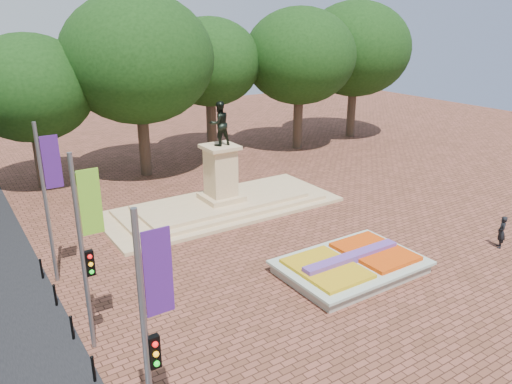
{
  "coord_description": "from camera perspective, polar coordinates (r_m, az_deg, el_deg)",
  "views": [
    {
      "loc": [
        -13.47,
        -16.32,
        10.93
      ],
      "look_at": [
        -0.03,
        4.2,
        2.2
      ],
      "focal_mm": 35.0,
      "sensor_mm": 36.0,
      "label": 1
    }
  ],
  "objects": [
    {
      "name": "tree_row_back",
      "position": [
        38.03,
        -8.68,
        12.94
      ],
      "size": [
        44.8,
        8.8,
        10.43
      ],
      "color": "#37291E",
      "rests_on": "ground"
    },
    {
      "name": "flower_bed",
      "position": [
        22.95,
        10.85,
        -8.17
      ],
      "size": [
        6.3,
        4.3,
        0.91
      ],
      "color": "gray",
      "rests_on": "ground"
    },
    {
      "name": "pedestrian",
      "position": [
        27.49,
        26.25,
        -4.13
      ],
      "size": [
        0.71,
        0.7,
        1.65
      ],
      "primitive_type": "imported",
      "rotation": [
        0.0,
        0.0,
        3.91
      ],
      "color": "black",
      "rests_on": "ground"
    },
    {
      "name": "monument",
      "position": [
        29.57,
        -4.0,
        -0.33
      ],
      "size": [
        14.0,
        6.0,
        6.4
      ],
      "color": "tan",
      "rests_on": "ground"
    },
    {
      "name": "ground",
      "position": [
        23.82,
        5.65,
        -7.83
      ],
      "size": [
        90.0,
        90.0,
        0.0
      ],
      "primitive_type": "plane",
      "color": "brown",
      "rests_on": "ground"
    },
    {
      "name": "bollard_row",
      "position": [
        18.32,
        -19.27,
        -16.28
      ],
      "size": [
        0.12,
        13.12,
        0.98
      ],
      "color": "black",
      "rests_on": "ground"
    },
    {
      "name": "banner_poles",
      "position": [
        16.94,
        -18.66,
        -6.14
      ],
      "size": [
        0.88,
        11.17,
        7.0
      ],
      "color": "slate",
      "rests_on": "ground"
    }
  ]
}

